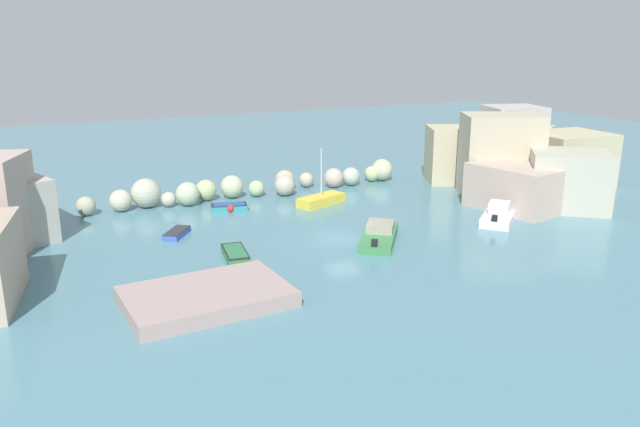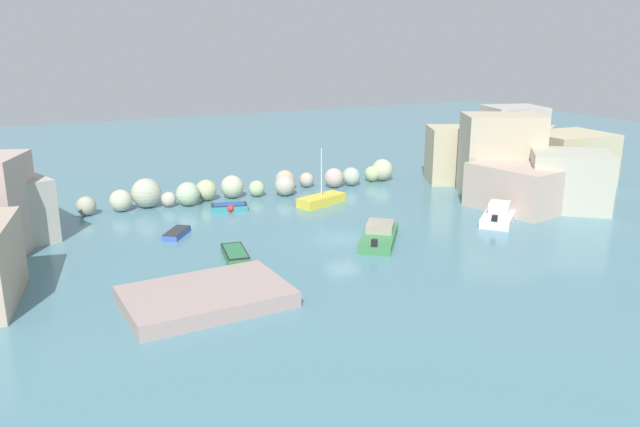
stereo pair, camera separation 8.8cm
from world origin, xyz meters
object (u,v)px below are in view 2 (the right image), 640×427
(moored_boat_0, at_px, (229,207))
(moored_boat_1, at_px, (498,216))
(moored_boat_2, at_px, (257,297))
(moored_boat_5, at_px, (235,254))
(moored_boat_3, at_px, (379,235))
(stone_dock, at_px, (206,297))
(channel_buoy, at_px, (231,208))
(moored_boat_6, at_px, (177,233))
(moored_boat_4, at_px, (321,200))

(moored_boat_0, height_order, moored_boat_1, moored_boat_1)
(moored_boat_2, relative_size, moored_boat_5, 0.88)
(moored_boat_1, distance_m, moored_boat_2, 24.34)
(moored_boat_0, xyz_separation_m, moored_boat_3, (7.36, -13.39, 0.17))
(stone_dock, xyz_separation_m, channel_buoy, (7.56, 18.25, -0.13))
(moored_boat_2, bearing_deg, moored_boat_6, -165.39)
(moored_boat_4, xyz_separation_m, moored_boat_6, (-14.27, -3.53, -0.20))
(moored_boat_2, bearing_deg, stone_dock, -98.63)
(moored_boat_1, xyz_separation_m, moored_boat_2, (-23.55, -6.14, -0.32))
(moored_boat_0, xyz_separation_m, moored_boat_2, (-4.87, -19.82, -0.04))
(moored_boat_4, distance_m, moored_boat_6, 14.70)
(stone_dock, height_order, moored_boat_5, stone_dock)
(moored_boat_5, bearing_deg, moored_boat_3, -87.13)
(channel_buoy, distance_m, moored_boat_5, 12.03)
(stone_dock, height_order, moored_boat_1, moored_boat_1)
(moored_boat_0, bearing_deg, moored_boat_2, 91.21)
(moored_boat_0, bearing_deg, moored_boat_3, 133.80)
(moored_boat_4, bearing_deg, moored_boat_1, 111.29)
(moored_boat_1, height_order, moored_boat_4, moored_boat_4)
(stone_dock, height_order, moored_boat_0, stone_dock)
(moored_boat_0, height_order, moored_boat_4, moored_boat_4)
(moored_boat_2, distance_m, moored_boat_5, 7.79)
(channel_buoy, distance_m, moored_boat_3, 14.78)
(moored_boat_1, bearing_deg, moored_boat_3, 138.32)
(stone_dock, bearing_deg, moored_boat_3, 20.08)
(stone_dock, bearing_deg, channel_buoy, 67.48)
(channel_buoy, relative_size, moored_boat_0, 0.19)
(moored_boat_1, bearing_deg, channel_buoy, 104.94)
(moored_boat_1, bearing_deg, moored_boat_2, 154.37)
(moored_boat_2, xyz_separation_m, moored_boat_5, (1.27, 7.68, 0.02))
(moored_boat_3, bearing_deg, moored_boat_6, 96.91)
(moored_boat_5, bearing_deg, moored_boat_2, -179.98)
(moored_boat_0, height_order, moored_boat_6, moored_boat_0)
(moored_boat_3, xyz_separation_m, moored_boat_5, (-10.96, 1.26, -0.18))
(channel_buoy, distance_m, moored_boat_2, 19.77)
(moored_boat_2, distance_m, moored_boat_6, 14.49)
(channel_buoy, height_order, moored_boat_5, channel_buoy)
(moored_boat_0, xyz_separation_m, moored_boat_4, (8.24, -1.85, 0.13))
(moored_boat_1, relative_size, moored_boat_2, 1.35)
(moored_boat_0, height_order, moored_boat_2, moored_boat_0)
(stone_dock, xyz_separation_m, moored_boat_3, (15.01, 5.49, 0.02))
(channel_buoy, bearing_deg, moored_boat_0, 82.36)
(moored_boat_3, relative_size, moored_boat_4, 1.23)
(moored_boat_2, bearing_deg, moored_boat_4, 153.91)
(moored_boat_3, bearing_deg, moored_boat_5, 121.27)
(channel_buoy, height_order, moored_boat_1, moored_boat_1)
(channel_buoy, distance_m, moored_boat_0, 0.64)
(moored_boat_1, xyz_separation_m, moored_boat_3, (-11.32, 0.28, -0.12))
(moored_boat_4, xyz_separation_m, moored_boat_5, (-11.83, -10.29, -0.14))
(moored_boat_5, height_order, moored_boat_6, moored_boat_5)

